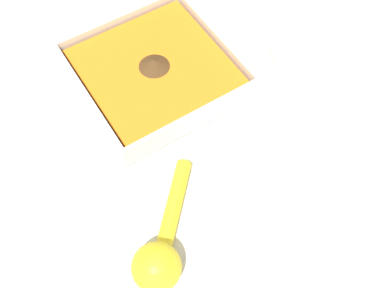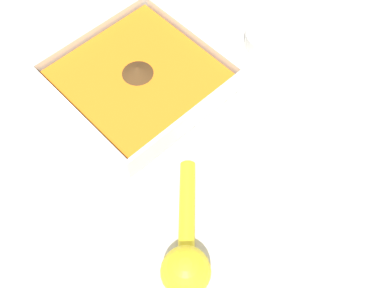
{
  "view_description": "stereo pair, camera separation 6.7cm",
  "coord_description": "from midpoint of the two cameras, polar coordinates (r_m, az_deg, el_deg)",
  "views": [
    {
      "loc": [
        -0.21,
        -0.42,
        0.6
      ],
      "look_at": [
        -0.03,
        -0.14,
        0.03
      ],
      "focal_mm": 42.0,
      "sensor_mm": 36.0,
      "label": 1
    },
    {
      "loc": [
        -0.27,
        -0.38,
        0.6
      ],
      "look_at": [
        -0.03,
        -0.14,
        0.03
      ],
      "focal_mm": 42.0,
      "sensor_mm": 36.0,
      "label": 2
    }
  ],
  "objects": [
    {
      "name": "spice_bowl",
      "position": [
        0.82,
        15.19,
        11.06
      ],
      "size": [
        0.09,
        0.09,
        0.03
      ],
      "color": "silver",
      "rests_on": "ground_plane"
    },
    {
      "name": "ground_plane",
      "position": [
        0.76,
        -1.19,
        7.21
      ],
      "size": [
        4.0,
        4.0,
        0.0
      ],
      "primitive_type": "plane",
      "color": "beige"
    },
    {
      "name": "lemon_squeezer",
      "position": [
        0.6,
        -0.76,
        -14.02
      ],
      "size": [
        0.16,
        0.16,
        0.07
      ],
      "rotation": [
        0.0,
        0.0,
        3.94
      ],
      "color": "yellow",
      "rests_on": "ground_plane"
    },
    {
      "name": "square_dish",
      "position": [
        0.76,
        -2.16,
        8.76
      ],
      "size": [
        0.25,
        0.25,
        0.05
      ],
      "color": "silver",
      "rests_on": "ground_plane"
    }
  ]
}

